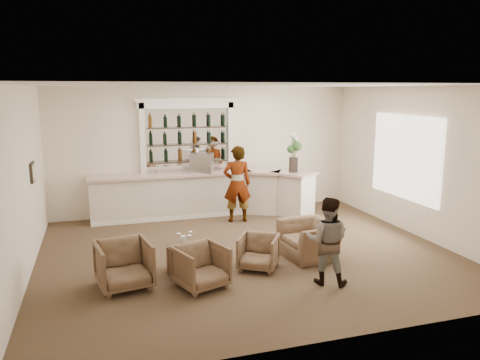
% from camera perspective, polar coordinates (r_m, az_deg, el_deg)
% --- Properties ---
extents(ground, '(8.00, 8.00, 0.00)m').
position_cam_1_polar(ground, '(9.49, 0.82, -8.86)').
color(ground, brown).
rests_on(ground, ground).
extents(room_shell, '(8.04, 7.02, 3.32)m').
position_cam_1_polar(room_shell, '(9.69, 0.47, 5.76)').
color(room_shell, '#F2E1C9').
rests_on(room_shell, ground).
extents(bar_counter, '(5.72, 1.80, 1.14)m').
position_cam_1_polar(bar_counter, '(12.07, -4.31, -1.72)').
color(bar_counter, white).
rests_on(bar_counter, ground).
extents(back_bar_alcove, '(2.64, 0.25, 3.00)m').
position_cam_1_polar(back_bar_alcove, '(12.17, -6.40, 5.31)').
color(back_bar_alcove, white).
rests_on(back_bar_alcove, ground).
extents(cocktail_table, '(0.72, 0.72, 0.50)m').
position_cam_1_polar(cocktail_table, '(8.56, -6.55, -9.40)').
color(cocktail_table, '#4C3220').
rests_on(cocktail_table, ground).
extents(sommelier, '(0.74, 0.54, 1.89)m').
position_cam_1_polar(sommelier, '(11.44, -0.35, -0.49)').
color(sommelier, gray).
rests_on(sommelier, ground).
extents(guest, '(0.91, 0.86, 1.49)m').
position_cam_1_polar(guest, '(7.99, 10.58, -7.29)').
color(guest, gray).
rests_on(guest, ground).
extents(armchair_left, '(0.97, 0.99, 0.79)m').
position_cam_1_polar(armchair_left, '(8.02, -13.96, -10.01)').
color(armchair_left, brown).
rests_on(armchair_left, ground).
extents(armchair_center, '(0.97, 0.98, 0.71)m').
position_cam_1_polar(armchair_center, '(7.85, -4.76, -10.49)').
color(armchair_center, brown).
rests_on(armchair_center, ground).
extents(armchair_right, '(0.93, 0.94, 0.63)m').
position_cam_1_polar(armchair_right, '(8.61, 2.26, -8.77)').
color(armchair_right, brown).
rests_on(armchair_right, ground).
extents(armchair_far, '(1.05, 1.17, 0.70)m').
position_cam_1_polar(armchair_far, '(9.26, 8.49, -7.21)').
color(armchair_far, brown).
rests_on(armchair_far, ground).
extents(espresso_machine, '(0.68, 0.64, 0.48)m').
position_cam_1_polar(espresso_machine, '(11.93, -4.68, 2.07)').
color(espresso_machine, silver).
rests_on(espresso_machine, bar_counter).
extents(flower_vase, '(0.27, 0.27, 1.01)m').
position_cam_1_polar(flower_vase, '(11.96, 6.56, 3.64)').
color(flower_vase, black).
rests_on(flower_vase, bar_counter).
extents(wine_glass_bar_left, '(0.07, 0.07, 0.21)m').
position_cam_1_polar(wine_glass_bar_left, '(11.82, -9.85, 1.20)').
color(wine_glass_bar_left, white).
rests_on(wine_glass_bar_left, bar_counter).
extents(wine_glass_bar_right, '(0.07, 0.07, 0.21)m').
position_cam_1_polar(wine_glass_bar_right, '(12.08, -1.12, 1.57)').
color(wine_glass_bar_right, white).
rests_on(wine_glass_bar_right, bar_counter).
extents(wine_glass_tbl_a, '(0.07, 0.07, 0.21)m').
position_cam_1_polar(wine_glass_tbl_a, '(8.45, -7.45, -7.14)').
color(wine_glass_tbl_a, white).
rests_on(wine_glass_tbl_a, cocktail_table).
extents(wine_glass_tbl_b, '(0.07, 0.07, 0.21)m').
position_cam_1_polar(wine_glass_tbl_b, '(8.53, -6.04, -6.93)').
color(wine_glass_tbl_b, white).
rests_on(wine_glass_tbl_b, cocktail_table).
extents(wine_glass_tbl_c, '(0.07, 0.07, 0.21)m').
position_cam_1_polar(wine_glass_tbl_c, '(8.33, -6.17, -7.39)').
color(wine_glass_tbl_c, white).
rests_on(wine_glass_tbl_c, cocktail_table).
extents(napkin_holder, '(0.08, 0.08, 0.12)m').
position_cam_1_polar(napkin_holder, '(8.58, -6.91, -7.16)').
color(napkin_holder, white).
rests_on(napkin_holder, cocktail_table).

